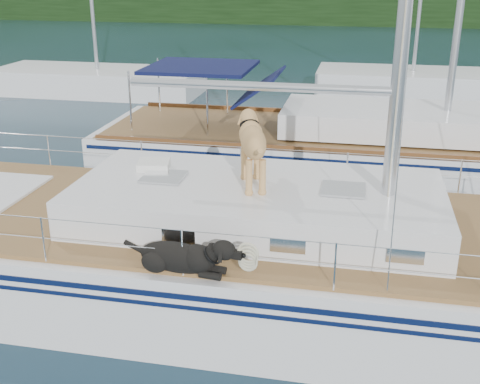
# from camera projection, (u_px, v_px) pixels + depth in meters

# --- Properties ---
(ground) EXTENTS (120.00, 120.00, 0.00)m
(ground) POSITION_uv_depth(u_px,v_px,m) (206.00, 290.00, 9.32)
(ground) COLOR black
(ground) RESTS_ON ground
(shore_bank) EXTENTS (92.00, 1.00, 1.20)m
(shore_bank) POSITION_uv_depth(u_px,v_px,m) (342.00, 16.00, 51.43)
(shore_bank) COLOR #595147
(shore_bank) RESTS_ON ground
(main_sailboat) EXTENTS (12.00, 3.86, 14.01)m
(main_sailboat) POSITION_uv_depth(u_px,v_px,m) (211.00, 252.00, 9.06)
(main_sailboat) COLOR white
(main_sailboat) RESTS_ON ground
(neighbor_sailboat) EXTENTS (11.00, 3.50, 13.30)m
(neighbor_sailboat) POSITION_uv_depth(u_px,v_px,m) (339.00, 152.00, 14.04)
(neighbor_sailboat) COLOR white
(neighbor_sailboat) RESTS_ON ground
(bg_boat_west) EXTENTS (8.00, 3.00, 11.65)m
(bg_boat_west) POSITION_uv_depth(u_px,v_px,m) (98.00, 82.00, 23.49)
(bg_boat_west) COLOR white
(bg_boat_west) RESTS_ON ground
(bg_boat_center) EXTENTS (7.20, 3.00, 11.65)m
(bg_boat_center) POSITION_uv_depth(u_px,v_px,m) (412.00, 84.00, 23.06)
(bg_boat_center) COLOR white
(bg_boat_center) RESTS_ON ground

